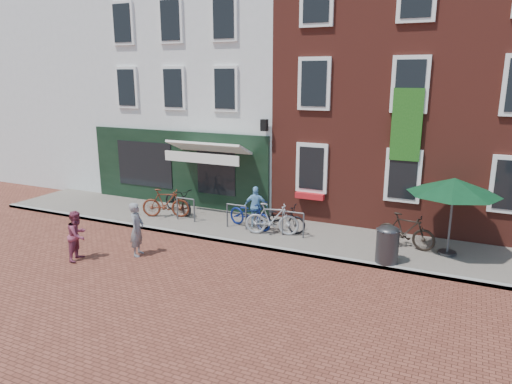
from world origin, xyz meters
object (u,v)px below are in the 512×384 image
at_px(bicycle_3, 272,219).
at_px(bicycle_4, 279,218).
at_px(cafe_person, 256,207).
at_px(parasol, 454,183).
at_px(bicycle_1, 166,203).
at_px(boy, 78,235).
at_px(bicycle_2, 250,214).
at_px(bicycle_0, 178,201).
at_px(woman, 137,229).
at_px(litter_bin, 388,242).
at_px(bicycle_5, 406,231).

distance_m(bicycle_3, bicycle_4, 0.37).
bearing_deg(cafe_person, parasol, 162.41).
distance_m(parasol, bicycle_1, 9.55).
height_order(boy, bicycle_3, boy).
bearing_deg(bicycle_2, parasol, -72.36).
xyz_separation_m(boy, bicycle_0, (0.13, 4.77, -0.15)).
bearing_deg(woman, cafe_person, -48.84).
height_order(boy, bicycle_1, boy).
bearing_deg(woman, parasol, -84.70).
distance_m(parasol, bicycle_2, 6.36).
distance_m(bicycle_0, bicycle_1, 0.64).
bearing_deg(litter_bin, bicycle_4, 162.27).
bearing_deg(bicycle_5, litter_bin, 177.34).
height_order(bicycle_4, bicycle_5, bicycle_5).
distance_m(cafe_person, bicycle_0, 3.31).
distance_m(parasol, cafe_person, 6.19).
xyz_separation_m(woman, bicycle_3, (2.94, 3.01, -0.17)).
bearing_deg(bicycle_0, bicycle_3, -75.52).
xyz_separation_m(woman, bicycle_5, (6.97, 3.59, -0.17)).
height_order(litter_bin, parasol, parasol).
relative_size(bicycle_2, bicycle_4, 1.00).
bearing_deg(bicycle_1, boy, 158.26).
bearing_deg(bicycle_2, boy, 158.26).
relative_size(bicycle_1, bicycle_4, 0.97).
bearing_deg(bicycle_2, woman, 164.92).
bearing_deg(bicycle_3, bicycle_5, -97.40).
relative_size(bicycle_3, bicycle_5, 1.00).
relative_size(boy, bicycle_3, 0.83).
bearing_deg(litter_bin, boy, -158.34).
relative_size(litter_bin, bicycle_4, 0.63).
height_order(cafe_person, bicycle_1, cafe_person).
distance_m(boy, bicycle_5, 9.44).
height_order(boy, bicycle_0, boy).
distance_m(litter_bin, bicycle_2, 4.81).
height_order(woman, bicycle_2, woman).
height_order(litter_bin, bicycle_1, litter_bin).
height_order(cafe_person, bicycle_3, cafe_person).
distance_m(parasol, bicycle_5, 1.96).
xyz_separation_m(woman, bicycle_2, (2.00, 3.35, -0.22)).
bearing_deg(boy, bicycle_0, -14.65).
bearing_deg(bicycle_2, bicycle_5, -71.40).
height_order(woman, bicycle_4, woman).
bearing_deg(bicycle_0, bicycle_2, -72.83).
distance_m(parasol, bicycle_4, 5.36).
bearing_deg(bicycle_5, bicycle_3, 107.72).
bearing_deg(parasol, bicycle_5, 177.79).
xyz_separation_m(litter_bin, parasol, (1.47, 1.34, 1.51)).
height_order(parasol, bicycle_0, parasol).
bearing_deg(bicycle_5, bicycle_2, 102.35).
bearing_deg(parasol, cafe_person, 179.78).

